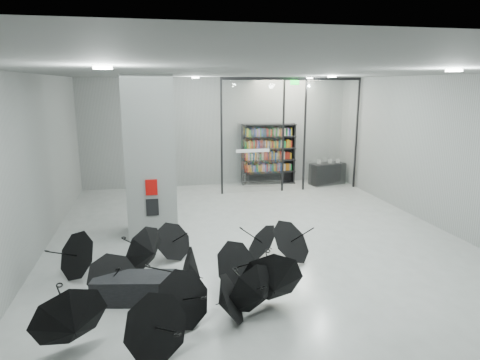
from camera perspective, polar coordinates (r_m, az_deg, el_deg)
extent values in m
plane|color=gray|center=(9.75, 3.60, -9.91)|extent=(14.00, 14.00, 0.00)
cube|color=slate|center=(9.00, 3.97, 14.30)|extent=(10.00, 14.00, 0.02)
cube|color=slate|center=(15.94, -3.05, 6.47)|extent=(10.00, 0.02, 4.00)
cube|color=slate|center=(9.20, -27.80, 0.26)|extent=(0.02, 14.00, 4.00)
cube|color=slate|center=(11.55, 28.43, 2.49)|extent=(0.02, 14.00, 4.00)
cube|color=slate|center=(10.80, -12.07, 3.15)|extent=(1.20, 1.20, 4.00)
cube|color=#A50A07|center=(10.32, -11.90, -0.98)|extent=(0.28, 0.04, 0.38)
cube|color=black|center=(10.45, -11.77, -3.64)|extent=(0.30, 0.03, 0.42)
cube|color=#0CE533|center=(14.77, 7.41, 12.95)|extent=(0.30, 0.06, 0.15)
cube|color=silver|center=(14.68, 1.75, 5.93)|extent=(2.20, 0.02, 3.95)
cube|color=silver|center=(15.61, 12.21, 6.06)|extent=(2.00, 0.02, 3.95)
cube|color=black|center=(14.46, -2.51, 5.82)|extent=(0.06, 0.06, 4.00)
cube|color=black|center=(14.97, 5.87, 6.00)|extent=(0.06, 0.06, 4.00)
cube|color=black|center=(15.23, 8.75, 6.04)|extent=(0.06, 0.06, 4.00)
cube|color=black|center=(16.05, 15.49, 6.06)|extent=(0.06, 0.06, 4.00)
cube|color=black|center=(14.96, 7.17, 13.45)|extent=(5.00, 0.08, 0.10)
cube|color=black|center=(7.95, -14.02, -14.01)|extent=(1.52, 0.88, 0.46)
cube|color=black|center=(16.52, 11.72, 0.84)|extent=(1.45, 0.84, 0.82)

